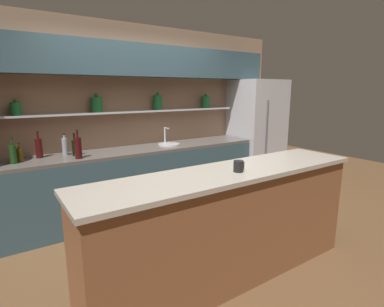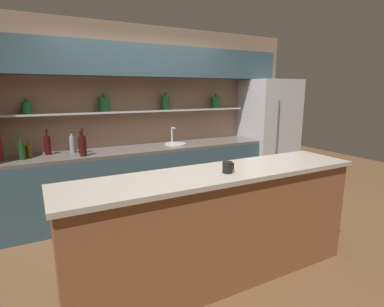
{
  "view_description": "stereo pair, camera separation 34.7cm",
  "coord_description": "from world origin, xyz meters",
  "px_view_note": "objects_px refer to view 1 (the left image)",
  "views": [
    {
      "loc": [
        -1.66,
        -2.5,
        1.7
      ],
      "look_at": [
        0.23,
        0.32,
        0.98
      ],
      "focal_mm": 28.0,
      "sensor_mm": 36.0,
      "label": 1
    },
    {
      "loc": [
        -1.36,
        -2.68,
        1.7
      ],
      "look_at": [
        0.23,
        0.32,
        0.98
      ],
      "focal_mm": 28.0,
      "sensor_mm": 36.0,
      "label": 2
    }
  ],
  "objects_px": {
    "bottle_oil_5": "(20,154)",
    "refrigerator": "(256,135)",
    "coffee_mug": "(239,166)",
    "sink_fixture": "(169,144)",
    "bottle_wine_4": "(78,148)",
    "bottle_wine_2": "(13,154)",
    "bottle_wine_0": "(39,148)",
    "bottle_spirit_3": "(65,146)",
    "bottle_wine_1": "(75,147)"
  },
  "relations": [
    {
      "from": "bottle_wine_0",
      "to": "bottle_wine_1",
      "type": "relative_size",
      "value": 1.14
    },
    {
      "from": "bottle_wine_1",
      "to": "bottle_wine_4",
      "type": "distance_m",
      "value": 0.19
    },
    {
      "from": "bottle_wine_2",
      "to": "coffee_mug",
      "type": "relative_size",
      "value": 2.77
    },
    {
      "from": "sink_fixture",
      "to": "bottle_wine_2",
      "type": "distance_m",
      "value": 1.95
    },
    {
      "from": "refrigerator",
      "to": "sink_fixture",
      "type": "distance_m",
      "value": 1.74
    },
    {
      "from": "sink_fixture",
      "to": "coffee_mug",
      "type": "xyz_separation_m",
      "value": [
        -0.4,
        -1.92,
        0.13
      ]
    },
    {
      "from": "bottle_wine_4",
      "to": "coffee_mug",
      "type": "distance_m",
      "value": 1.96
    },
    {
      "from": "bottle_oil_5",
      "to": "coffee_mug",
      "type": "distance_m",
      "value": 2.44
    },
    {
      "from": "refrigerator",
      "to": "bottle_oil_5",
      "type": "relative_size",
      "value": 8.72
    },
    {
      "from": "sink_fixture",
      "to": "bottle_wine_1",
      "type": "height_order",
      "value": "bottle_wine_1"
    },
    {
      "from": "bottle_wine_2",
      "to": "bottle_oil_5",
      "type": "xyz_separation_m",
      "value": [
        0.07,
        0.06,
        -0.03
      ]
    },
    {
      "from": "bottle_wine_0",
      "to": "bottle_wine_2",
      "type": "relative_size",
      "value": 1.09
    },
    {
      "from": "refrigerator",
      "to": "bottle_wine_1",
      "type": "xyz_separation_m",
      "value": [
        -3.04,
        0.05,
        0.09
      ]
    },
    {
      "from": "refrigerator",
      "to": "bottle_wine_0",
      "type": "bearing_deg",
      "value": 177.29
    },
    {
      "from": "bottle_wine_2",
      "to": "bottle_oil_5",
      "type": "height_order",
      "value": "bottle_wine_2"
    },
    {
      "from": "refrigerator",
      "to": "bottle_wine_4",
      "type": "height_order",
      "value": "refrigerator"
    },
    {
      "from": "bottle_wine_1",
      "to": "refrigerator",
      "type": "bearing_deg",
      "value": -1.03
    },
    {
      "from": "bottle_wine_0",
      "to": "bottle_wine_1",
      "type": "distance_m",
      "value": 0.39
    },
    {
      "from": "coffee_mug",
      "to": "bottle_wine_0",
      "type": "bearing_deg",
      "value": 122.08
    },
    {
      "from": "bottle_wine_4",
      "to": "bottle_oil_5",
      "type": "bearing_deg",
      "value": 160.89
    },
    {
      "from": "sink_fixture",
      "to": "bottle_wine_4",
      "type": "relative_size",
      "value": 0.93
    },
    {
      "from": "sink_fixture",
      "to": "bottle_wine_0",
      "type": "bearing_deg",
      "value": 176.14
    },
    {
      "from": "bottle_wine_1",
      "to": "bottle_spirit_3",
      "type": "height_order",
      "value": "bottle_wine_1"
    },
    {
      "from": "bottle_wine_0",
      "to": "bottle_wine_2",
      "type": "height_order",
      "value": "bottle_wine_0"
    },
    {
      "from": "sink_fixture",
      "to": "bottle_spirit_3",
      "type": "distance_m",
      "value": 1.4
    },
    {
      "from": "bottle_wine_1",
      "to": "bottle_spirit_3",
      "type": "bearing_deg",
      "value": 133.95
    },
    {
      "from": "sink_fixture",
      "to": "bottle_oil_5",
      "type": "height_order",
      "value": "sink_fixture"
    },
    {
      "from": "coffee_mug",
      "to": "bottle_oil_5",
      "type": "bearing_deg",
      "value": 127.39
    },
    {
      "from": "bottle_spirit_3",
      "to": "coffee_mug",
      "type": "bearing_deg",
      "value": -63.94
    },
    {
      "from": "bottle_wine_0",
      "to": "bottle_spirit_3",
      "type": "relative_size",
      "value": 1.21
    },
    {
      "from": "bottle_wine_1",
      "to": "bottle_wine_0",
      "type": "bearing_deg",
      "value": 164.23
    },
    {
      "from": "sink_fixture",
      "to": "coffee_mug",
      "type": "relative_size",
      "value": 2.97
    },
    {
      "from": "sink_fixture",
      "to": "bottle_wine_0",
      "type": "distance_m",
      "value": 1.69
    },
    {
      "from": "refrigerator",
      "to": "coffee_mug",
      "type": "relative_size",
      "value": 17.66
    },
    {
      "from": "bottle_wine_4",
      "to": "bottle_wine_0",
      "type": "bearing_deg",
      "value": 141.61
    },
    {
      "from": "bottle_wine_0",
      "to": "bottle_oil_5",
      "type": "height_order",
      "value": "bottle_wine_0"
    },
    {
      "from": "bottle_spirit_3",
      "to": "bottle_wine_4",
      "type": "distance_m",
      "value": 0.3
    },
    {
      "from": "bottle_wine_2",
      "to": "sink_fixture",
      "type": "bearing_deg",
      "value": 1.35
    },
    {
      "from": "sink_fixture",
      "to": "coffee_mug",
      "type": "distance_m",
      "value": 1.97
    },
    {
      "from": "refrigerator",
      "to": "sink_fixture",
      "type": "bearing_deg",
      "value": 178.41
    },
    {
      "from": "bottle_wine_2",
      "to": "bottle_wine_0",
      "type": "bearing_deg",
      "value": 30.3
    },
    {
      "from": "bottle_wine_4",
      "to": "coffee_mug",
      "type": "relative_size",
      "value": 3.2
    },
    {
      "from": "sink_fixture",
      "to": "bottle_wine_2",
      "type": "relative_size",
      "value": 1.07
    },
    {
      "from": "bottle_wine_0",
      "to": "bottle_oil_5",
      "type": "bearing_deg",
      "value": -155.38
    },
    {
      "from": "bottle_wine_4",
      "to": "bottle_oil_5",
      "type": "distance_m",
      "value": 0.62
    },
    {
      "from": "bottle_wine_0",
      "to": "bottle_spirit_3",
      "type": "distance_m",
      "value": 0.29
    },
    {
      "from": "bottle_oil_5",
      "to": "refrigerator",
      "type": "bearing_deg",
      "value": -1.06
    },
    {
      "from": "bottle_wine_1",
      "to": "bottle_oil_5",
      "type": "xyz_separation_m",
      "value": [
        -0.59,
        0.01,
        -0.02
      ]
    },
    {
      "from": "sink_fixture",
      "to": "bottle_wine_4",
      "type": "bearing_deg",
      "value": -172.03
    },
    {
      "from": "bottle_wine_0",
      "to": "bottle_wine_4",
      "type": "height_order",
      "value": "bottle_wine_4"
    }
  ]
}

